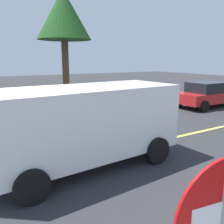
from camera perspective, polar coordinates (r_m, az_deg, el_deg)
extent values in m
plane|color=#2D2D30|center=(6.96, -21.26, -13.28)|extent=(80.00, 80.00, 0.00)
cube|color=#E0D14C|center=(7.93, 0.83, -9.16)|extent=(28.00, 0.16, 0.01)
cylinder|color=red|center=(1.81, 24.85, -20.70)|extent=(0.75, 0.13, 0.76)
cube|color=white|center=(1.81, 24.85, -20.70)|extent=(0.53, 0.11, 0.18)
cube|color=white|center=(6.55, -6.55, -2.08)|extent=(5.31, 2.30, 1.82)
cube|color=black|center=(7.64, 7.31, 3.04)|extent=(0.27, 1.85, 0.80)
cylinder|color=black|center=(8.51, 1.00, -4.97)|extent=(0.77, 0.30, 0.76)
cylinder|color=black|center=(7.07, 10.54, -8.87)|extent=(0.77, 0.30, 0.76)
cylinder|color=black|center=(7.19, -22.99, -9.32)|extent=(0.77, 0.30, 0.76)
cylinder|color=black|center=(5.40, -18.46, -16.31)|extent=(0.77, 0.30, 0.76)
cube|color=red|center=(16.23, 21.74, 3.37)|extent=(4.38, 1.88, 0.61)
cube|color=black|center=(15.98, 21.44, 5.49)|extent=(2.10, 1.64, 0.61)
cylinder|color=black|center=(18.00, 22.19, 3.15)|extent=(0.64, 0.22, 0.64)
cylinder|color=black|center=(15.74, 15.67, 2.40)|extent=(0.64, 0.22, 0.64)
cylinder|color=black|center=(14.56, 20.99, 1.26)|extent=(0.64, 0.22, 0.64)
cylinder|color=#513823|center=(13.63, -10.84, 8.16)|extent=(0.37, 0.37, 3.94)
cone|color=#1E4C1C|center=(13.79, -11.42, 21.70)|extent=(2.86, 2.86, 2.54)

